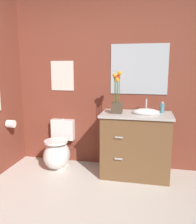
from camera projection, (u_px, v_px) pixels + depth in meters
name	position (u px, v px, depth m)	size (l,w,h in m)	color
wall_back	(123.00, 83.00, 3.41)	(4.43, 0.05, 2.50)	brown
toilet	(58.00, 151.00, 3.50)	(0.38, 0.59, 0.69)	white
vanity_cabinet	(136.00, 144.00, 3.20)	(0.94, 0.56, 1.05)	brown
flower_vase	(117.00, 100.00, 3.11)	(0.14, 0.14, 0.56)	#4C3D2D
soap_bottle	(162.00, 108.00, 3.15)	(0.06, 0.06, 0.15)	teal
wall_poster	(62.00, 76.00, 3.55)	(0.36, 0.01, 0.44)	silver
wall_mirror	(139.00, 69.00, 3.30)	(0.80, 0.01, 0.70)	#B2BCC6
toilet_paper_roll	(11.00, 124.00, 3.36)	(0.11, 0.11, 0.11)	white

